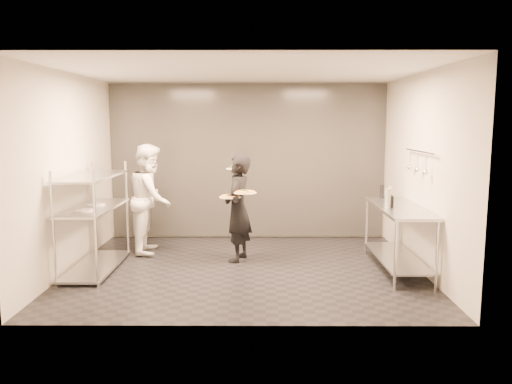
{
  "coord_description": "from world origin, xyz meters",
  "views": [
    {
      "loc": [
        0.19,
        -6.96,
        2.13
      ],
      "look_at": [
        0.16,
        0.18,
        1.1
      ],
      "focal_mm": 35.0,
      "sensor_mm": 36.0,
      "label": 1
    }
  ],
  "objects_px": {
    "pass_rack": "(94,217)",
    "prep_counter": "(398,227)",
    "waiter": "(238,208)",
    "salad_plate": "(235,167)",
    "bottle_green": "(388,198)",
    "pos_monitor": "(390,201)",
    "pizza_plate_near": "(230,196)",
    "pizza_plate_far": "(245,192)",
    "chef": "(151,198)",
    "bottle_clear": "(390,192)",
    "bottle_dark": "(382,191)"
  },
  "relations": [
    {
      "from": "pos_monitor",
      "to": "prep_counter",
      "type": "bearing_deg",
      "value": 3.88
    },
    {
      "from": "salad_plate",
      "to": "bottle_green",
      "type": "height_order",
      "value": "salad_plate"
    },
    {
      "from": "pass_rack",
      "to": "prep_counter",
      "type": "distance_m",
      "value": 4.33
    },
    {
      "from": "pizza_plate_near",
      "to": "salad_plate",
      "type": "height_order",
      "value": "salad_plate"
    },
    {
      "from": "pos_monitor",
      "to": "bottle_green",
      "type": "bearing_deg",
      "value": -117.54
    },
    {
      "from": "waiter",
      "to": "salad_plate",
      "type": "relative_size",
      "value": 6.02
    },
    {
      "from": "pass_rack",
      "to": "bottle_clear",
      "type": "relative_size",
      "value": 8.63
    },
    {
      "from": "salad_plate",
      "to": "bottle_clear",
      "type": "height_order",
      "value": "salad_plate"
    },
    {
      "from": "chef",
      "to": "bottle_green",
      "type": "distance_m",
      "value": 3.71
    },
    {
      "from": "pass_rack",
      "to": "bottle_clear",
      "type": "distance_m",
      "value": 4.49
    },
    {
      "from": "pizza_plate_far",
      "to": "salad_plate",
      "type": "distance_m",
      "value": 0.65
    },
    {
      "from": "pass_rack",
      "to": "chef",
      "type": "relative_size",
      "value": 0.91
    },
    {
      "from": "pizza_plate_near",
      "to": "pos_monitor",
      "type": "height_order",
      "value": "pos_monitor"
    },
    {
      "from": "chef",
      "to": "pizza_plate_far",
      "type": "bearing_deg",
      "value": -119.3
    },
    {
      "from": "prep_counter",
      "to": "waiter",
      "type": "distance_m",
      "value": 2.35
    },
    {
      "from": "prep_counter",
      "to": "bottle_dark",
      "type": "xyz_separation_m",
      "value": [
        -0.04,
        0.8,
        0.4
      ]
    },
    {
      "from": "chef",
      "to": "bottle_clear",
      "type": "relative_size",
      "value": 9.46
    },
    {
      "from": "pass_rack",
      "to": "salad_plate",
      "type": "distance_m",
      "value": 2.21
    },
    {
      "from": "pass_rack",
      "to": "pizza_plate_near",
      "type": "relative_size",
      "value": 4.98
    },
    {
      "from": "bottle_green",
      "to": "bottle_clear",
      "type": "distance_m",
      "value": 0.94
    },
    {
      "from": "chef",
      "to": "pizza_plate_far",
      "type": "relative_size",
      "value": 5.26
    },
    {
      "from": "pass_rack",
      "to": "prep_counter",
      "type": "height_order",
      "value": "pass_rack"
    },
    {
      "from": "bottle_green",
      "to": "pos_monitor",
      "type": "bearing_deg",
      "value": 57.83
    },
    {
      "from": "bottle_green",
      "to": "pizza_plate_far",
      "type": "bearing_deg",
      "value": 170.71
    },
    {
      "from": "bottle_green",
      "to": "bottle_dark",
      "type": "distance_m",
      "value": 0.91
    },
    {
      "from": "chef",
      "to": "bottle_green",
      "type": "bearing_deg",
      "value": -110.19
    },
    {
      "from": "pizza_plate_far",
      "to": "bottle_dark",
      "type": "distance_m",
      "value": 2.22
    },
    {
      "from": "salad_plate",
      "to": "bottle_dark",
      "type": "height_order",
      "value": "salad_plate"
    },
    {
      "from": "pizza_plate_near",
      "to": "pizza_plate_far",
      "type": "height_order",
      "value": "pizza_plate_far"
    },
    {
      "from": "prep_counter",
      "to": "pizza_plate_far",
      "type": "distance_m",
      "value": 2.24
    },
    {
      "from": "chef",
      "to": "bottle_clear",
      "type": "distance_m",
      "value": 3.82
    },
    {
      "from": "pizza_plate_far",
      "to": "salad_plate",
      "type": "relative_size",
      "value": 1.24
    },
    {
      "from": "pizza_plate_near",
      "to": "bottle_clear",
      "type": "relative_size",
      "value": 1.73
    },
    {
      "from": "salad_plate",
      "to": "bottle_green",
      "type": "distance_m",
      "value": 2.37
    },
    {
      "from": "bottle_dark",
      "to": "bottle_clear",
      "type": "bearing_deg",
      "value": 0.0
    },
    {
      "from": "bottle_clear",
      "to": "bottle_dark",
      "type": "relative_size",
      "value": 0.9
    },
    {
      "from": "chef",
      "to": "bottle_clear",
      "type": "bearing_deg",
      "value": -95.93
    },
    {
      "from": "prep_counter",
      "to": "pizza_plate_near",
      "type": "bearing_deg",
      "value": 173.21
    },
    {
      "from": "waiter",
      "to": "salad_plate",
      "type": "height_order",
      "value": "waiter"
    },
    {
      "from": "pass_rack",
      "to": "bottle_green",
      "type": "bearing_deg",
      "value": -1.37
    },
    {
      "from": "chef",
      "to": "pizza_plate_far",
      "type": "height_order",
      "value": "chef"
    },
    {
      "from": "pos_monitor",
      "to": "bottle_dark",
      "type": "xyz_separation_m",
      "value": [
        0.08,
        0.8,
        0.02
      ]
    },
    {
      "from": "pizza_plate_far",
      "to": "pass_rack",
      "type": "bearing_deg",
      "value": -173.95
    },
    {
      "from": "pass_rack",
      "to": "pizza_plate_far",
      "type": "xyz_separation_m",
      "value": [
        2.15,
        0.23,
        0.32
      ]
    },
    {
      "from": "pizza_plate_near",
      "to": "bottle_clear",
      "type": "height_order",
      "value": "bottle_clear"
    },
    {
      "from": "bottle_clear",
      "to": "chef",
      "type": "bearing_deg",
      "value": 177.24
    },
    {
      "from": "salad_plate",
      "to": "pos_monitor",
      "type": "bearing_deg",
      "value": -18.96
    },
    {
      "from": "chef",
      "to": "pizza_plate_far",
      "type": "distance_m",
      "value": 1.74
    },
    {
      "from": "bottle_clear",
      "to": "waiter",
      "type": "bearing_deg",
      "value": -171.93
    },
    {
      "from": "salad_plate",
      "to": "pos_monitor",
      "type": "xyz_separation_m",
      "value": [
        2.24,
        -0.77,
        -0.4
      ]
    }
  ]
}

